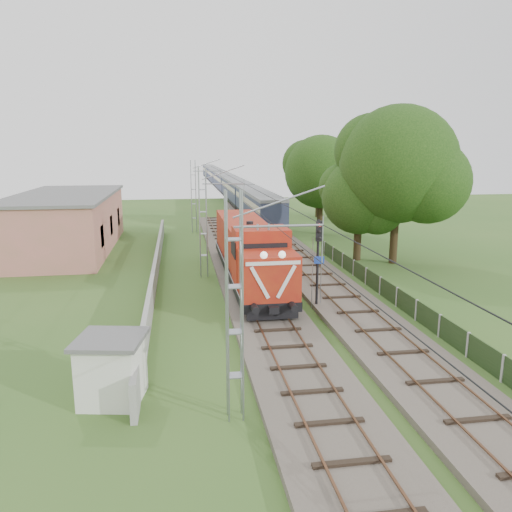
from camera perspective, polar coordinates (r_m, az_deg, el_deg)
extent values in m
plane|color=#345921|center=(26.11, 2.21, -8.66)|extent=(140.00, 140.00, 0.00)
cube|color=#6B6054|center=(32.60, -0.16, -4.07)|extent=(4.20, 70.00, 0.30)
cube|color=black|center=(32.54, -0.16, -3.73)|extent=(2.40, 70.00, 0.10)
cube|color=brown|center=(32.41, -1.65, -3.67)|extent=(0.08, 70.00, 0.05)
cube|color=brown|center=(32.66, 1.32, -3.54)|extent=(0.08, 70.00, 0.05)
cube|color=#6B6054|center=(45.91, 3.53, 0.73)|extent=(4.20, 80.00, 0.30)
cube|color=black|center=(45.87, 3.54, 0.97)|extent=(2.40, 80.00, 0.10)
cube|color=brown|center=(45.69, 2.50, 1.03)|extent=(0.08, 80.00, 0.05)
cube|color=brown|center=(46.05, 4.57, 1.09)|extent=(0.08, 80.00, 0.05)
cylinder|color=gray|center=(16.44, 2.64, 3.44)|extent=(3.00, 0.08, 0.08)
cylinder|color=gray|center=(36.15, -3.77, 8.25)|extent=(3.00, 0.08, 0.08)
cylinder|color=gray|center=(56.07, -5.66, 9.64)|extent=(3.00, 0.08, 0.08)
cylinder|color=black|center=(36.43, -1.37, 6.25)|extent=(0.03, 70.00, 0.03)
cylinder|color=black|center=(36.32, -1.38, 8.29)|extent=(0.03, 70.00, 0.03)
cube|color=#9E9E99|center=(36.96, -11.38, -1.38)|extent=(0.25, 40.00, 1.50)
cube|color=#C06C67|center=(49.47, -20.82, 3.54)|extent=(8.00, 20.00, 5.00)
cube|color=#606060|center=(49.18, -21.05, 6.54)|extent=(8.40, 20.40, 0.25)
cube|color=black|center=(42.98, -17.22, 2.18)|extent=(0.10, 1.60, 1.80)
cube|color=black|center=(48.85, -16.25, 3.40)|extent=(0.10, 1.60, 1.80)
cube|color=black|center=(54.75, -15.49, 4.35)|extent=(0.10, 1.60, 1.80)
cube|color=black|center=(31.04, 15.81, -4.52)|extent=(0.05, 32.00, 1.15)
cube|color=#9E9E99|center=(44.68, 7.85, 0.90)|extent=(0.12, 0.12, 1.20)
cube|color=black|center=(35.01, -0.85, -1.41)|extent=(3.20, 18.15, 0.53)
cube|color=black|center=(29.50, 0.76, -4.69)|extent=(2.35, 3.84, 0.53)
cube|color=black|center=(40.76, -2.02, 0.08)|extent=(2.35, 3.84, 0.53)
cube|color=black|center=(26.64, 1.89, -6.82)|extent=(2.78, 0.27, 0.37)
cube|color=#9A2D11|center=(27.24, 1.43, -2.16)|extent=(3.10, 2.67, 2.46)
sphere|color=white|center=(25.61, 0.90, 0.10)|extent=(0.38, 0.38, 0.38)
sphere|color=white|center=(25.79, 3.01, 0.17)|extent=(0.38, 0.38, 0.38)
cube|color=silver|center=(25.85, 0.46, -3.08)|extent=(1.07, 0.06, 1.79)
cube|color=silver|center=(26.10, 3.47, -2.95)|extent=(1.07, 0.06, 1.79)
cube|color=silver|center=(25.71, 1.99, -0.83)|extent=(2.88, 0.06, 0.19)
cube|color=#9A2D11|center=(29.63, 0.53, -0.02)|extent=(3.20, 2.56, 3.42)
cube|color=black|center=(28.27, 0.97, 0.48)|extent=(2.67, 0.06, 0.96)
cube|color=#9A2D11|center=(37.21, -1.43, 2.01)|extent=(2.99, 12.92, 2.78)
cylinder|color=black|center=(33.77, -0.72, 3.62)|extent=(0.47, 0.47, 0.43)
cylinder|color=gray|center=(28.41, 0.18, 3.28)|extent=(0.13, 0.13, 0.37)
cylinder|color=gray|center=(28.52, 1.46, 3.31)|extent=(0.13, 0.13, 0.37)
cube|color=black|center=(61.86, 0.24, 4.44)|extent=(2.86, 21.68, 0.49)
cube|color=#2F374E|center=(61.66, 0.24, 5.89)|extent=(2.96, 21.68, 2.66)
cube|color=#BEB593|center=(61.61, 0.24, 6.35)|extent=(3.00, 20.81, 0.74)
cube|color=slate|center=(61.51, 0.24, 7.26)|extent=(3.01, 21.68, 0.34)
cube|color=black|center=(84.16, -2.24, 6.51)|extent=(2.86, 21.68, 0.49)
cube|color=#2F374E|center=(84.01, -2.25, 7.58)|extent=(2.96, 21.68, 2.66)
cube|color=#BEB593|center=(83.97, -2.25, 7.92)|extent=(3.00, 20.81, 0.74)
cube|color=slate|center=(83.91, -2.25, 8.59)|extent=(3.01, 21.68, 0.34)
cube|color=black|center=(106.61, -3.68, 7.71)|extent=(2.86, 21.68, 0.49)
cube|color=#2F374E|center=(106.50, -3.69, 8.56)|extent=(2.96, 21.68, 2.66)
cube|color=#BEB593|center=(106.47, -3.70, 8.82)|extent=(3.00, 20.81, 0.74)
cube|color=slate|center=(106.41, -3.70, 9.35)|extent=(3.01, 21.68, 0.34)
cube|color=black|center=(129.14, -4.63, 8.49)|extent=(2.86, 21.68, 0.49)
cube|color=#2F374E|center=(129.05, -4.64, 9.19)|extent=(2.96, 21.68, 2.66)
cube|color=#BEB593|center=(129.02, -4.64, 9.41)|extent=(3.00, 20.81, 0.74)
cube|color=slate|center=(128.98, -4.65, 9.84)|extent=(3.01, 21.68, 0.34)
cube|color=black|center=(151.71, -5.29, 9.03)|extent=(2.86, 21.68, 0.49)
cube|color=#2F374E|center=(151.63, -5.30, 9.63)|extent=(2.96, 21.68, 2.66)
cube|color=#BEB593|center=(151.61, -5.31, 9.82)|extent=(3.00, 20.81, 0.74)
cube|color=slate|center=(151.57, -5.32, 10.19)|extent=(3.01, 21.68, 0.34)
cylinder|color=black|center=(29.15, 7.04, -1.03)|extent=(0.15, 0.15, 5.32)
cube|color=black|center=(28.61, 7.23, 2.84)|extent=(0.41, 0.30, 1.17)
sphere|color=red|center=(28.43, 7.32, 3.54)|extent=(0.19, 0.19, 0.19)
sphere|color=black|center=(28.48, 7.30, 2.80)|extent=(0.19, 0.19, 0.19)
sphere|color=black|center=(28.55, 7.28, 2.06)|extent=(0.19, 0.19, 0.19)
cube|color=#1B3BA5|center=(28.97, 7.22, -0.47)|extent=(0.58, 0.17, 0.43)
cube|color=silver|center=(19.82, -16.14, -12.55)|extent=(2.46, 2.46, 2.33)
cube|color=#606060|center=(19.33, -16.36, -9.13)|extent=(2.83, 2.83, 0.16)
cylinder|color=#382717|center=(42.85, 11.54, 2.06)|extent=(0.63, 0.63, 3.81)
sphere|color=#16330D|center=(42.39, 11.74, 6.67)|extent=(6.24, 6.24, 6.24)
sphere|color=#16330D|center=(42.07, 13.73, 5.35)|extent=(4.37, 4.37, 4.37)
sphere|color=#16330D|center=(42.99, 9.89, 7.75)|extent=(4.05, 4.05, 4.05)
cylinder|color=#382717|center=(42.19, 15.55, 3.00)|extent=(0.64, 0.64, 5.70)
sphere|color=#16330D|center=(41.71, 15.96, 10.04)|extent=(9.33, 9.33, 9.33)
sphere|color=#16330D|center=(41.34, 19.04, 8.02)|extent=(6.53, 6.53, 6.53)
sphere|color=#16330D|center=(42.55, 13.07, 11.62)|extent=(6.06, 6.06, 6.06)
cylinder|color=#382717|center=(55.39, 7.32, 5.00)|extent=(0.63, 0.63, 4.81)
sphere|color=#16330D|center=(55.02, 7.44, 9.52)|extent=(7.87, 7.87, 7.87)
sphere|color=#16330D|center=(54.42, 9.37, 8.28)|extent=(5.51, 5.51, 5.51)
sphere|color=#16330D|center=(55.94, 5.69, 10.50)|extent=(5.12, 5.12, 5.12)
cylinder|color=#382717|center=(69.08, 7.03, 5.84)|extent=(0.52, 0.52, 3.37)
sphere|color=#16330D|center=(68.81, 7.10, 8.37)|extent=(5.52, 5.52, 5.52)
sphere|color=#16330D|center=(68.39, 8.17, 7.68)|extent=(3.87, 3.87, 3.87)
sphere|color=#16330D|center=(69.44, 6.12, 8.94)|extent=(3.59, 3.59, 3.59)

